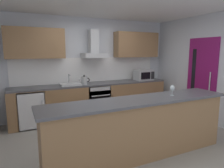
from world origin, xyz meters
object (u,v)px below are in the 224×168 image
object	(u,v)px
oven	(96,100)
refrigerator	(31,108)
kettle	(84,80)
sink	(70,84)
wine_glass	(172,88)
microwave	(144,75)
range_hood	(94,49)

from	to	relation	value
oven	refrigerator	world-z (taller)	oven
kettle	sink	bearing A→B (deg)	172.75
wine_glass	oven	bearing A→B (deg)	103.70
refrigerator	microwave	distance (m)	3.14
kettle	refrigerator	bearing A→B (deg)	178.62
oven	kettle	world-z (taller)	kettle
range_hood	refrigerator	bearing A→B (deg)	-175.33
range_hood	kettle	bearing A→B (deg)	-153.95
oven	microwave	distance (m)	1.58
sink	range_hood	size ratio (longest dim) A/B	0.69
sink	wine_glass	size ratio (longest dim) A/B	2.81
refrigerator	sink	size ratio (longest dim) A/B	1.70
wine_glass	microwave	bearing A→B (deg)	67.36
microwave	range_hood	world-z (taller)	range_hood
refrigerator	kettle	xyz separation A→B (m)	(1.28, -0.03, 0.58)
microwave	sink	size ratio (longest dim) A/B	1.00
sink	wine_glass	distance (m)	2.56
oven	microwave	world-z (taller)	microwave
kettle	wine_glass	size ratio (longest dim) A/B	1.62
oven	sink	size ratio (longest dim) A/B	1.60
oven	range_hood	world-z (taller)	range_hood
sink	microwave	bearing A→B (deg)	-1.04
refrigerator	range_hood	world-z (taller)	range_hood
refrigerator	sink	xyz separation A→B (m)	(0.93, 0.01, 0.50)
oven	kettle	bearing A→B (deg)	-174.24
range_hood	wine_glass	distance (m)	2.52
oven	kettle	xyz separation A→B (m)	(-0.33, -0.03, 0.55)
microwave	kettle	bearing A→B (deg)	-179.81
refrigerator	sink	world-z (taller)	sink
kettle	range_hood	bearing A→B (deg)	26.05
refrigerator	range_hood	size ratio (longest dim) A/B	1.18
oven	refrigerator	size ratio (longest dim) A/B	0.94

